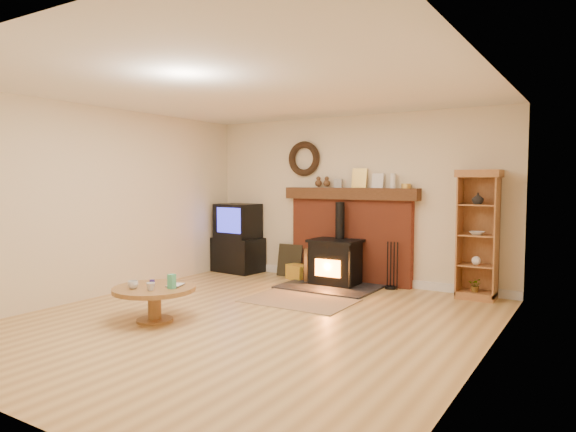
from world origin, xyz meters
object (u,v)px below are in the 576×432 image
Objects in this scene: wood_stove at (334,264)px; curio_cabinet at (478,234)px; coffee_table at (154,293)px; tv_unit at (238,239)px.

curio_cabinet is at bearing 7.93° from wood_stove.
curio_cabinet is at bearing 47.58° from coffee_table.
wood_stove is 2.00m from tv_unit.
curio_cabinet reaches higher than coffee_table.
wood_stove is 1.51× the size of coffee_table.
wood_stove is 0.81× the size of curio_cabinet.
tv_unit is at bearing 174.33° from wood_stove.
coffee_table is at bearing -106.48° from wood_stove.
wood_stove is 2.10m from curio_cabinet.
curio_cabinet is (2.01, 0.28, 0.53)m from wood_stove.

